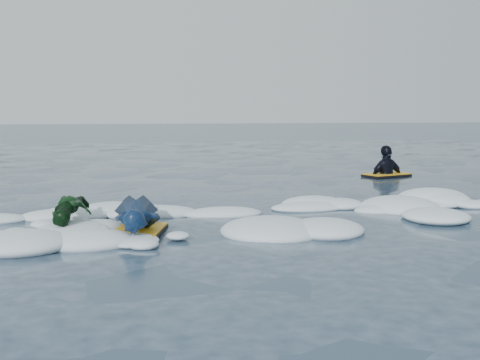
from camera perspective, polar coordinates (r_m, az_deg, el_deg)
name	(u,v)px	position (r m, az deg, el deg)	size (l,w,h in m)	color
ground	(206,239)	(7.00, -3.22, -5.64)	(120.00, 120.00, 0.00)	#1B3242
foam_band	(196,223)	(8.00, -4.21, -4.09)	(12.00, 3.10, 0.30)	white
prone_woman_unit	(137,216)	(7.43, -9.77, -3.40)	(0.81, 1.60, 0.40)	black
prone_child_unit	(71,213)	(7.81, -15.73, -3.01)	(0.62, 1.13, 0.41)	black
waiting_rider_unit	(386,180)	(13.84, 13.70, 0.03)	(1.17, 0.89, 1.56)	black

